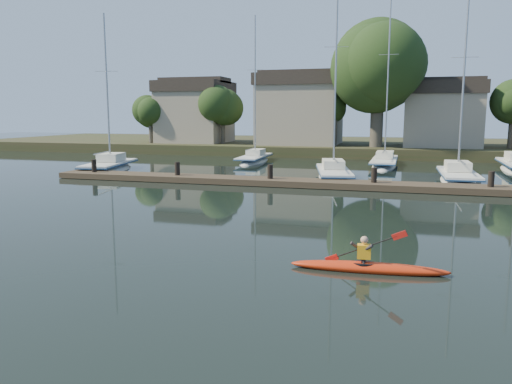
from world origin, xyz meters
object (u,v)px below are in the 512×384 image
(kayak, at_px, (368,265))
(dock, at_px, (320,183))
(sailboat_2, at_px, (333,181))
(sailboat_5, at_px, (254,164))
(sailboat_3, at_px, (457,185))
(sailboat_6, at_px, (384,168))
(sailboat_0, at_px, (110,174))

(kayak, distance_m, dock, 15.60)
(sailboat_2, xyz_separation_m, sailboat_5, (-8.11, 9.12, 0.01))
(sailboat_3, xyz_separation_m, sailboat_6, (-4.74, 8.56, 0.02))
(sailboat_3, relative_size, sailboat_6, 0.87)
(dock, bearing_deg, sailboat_6, 76.76)
(dock, distance_m, sailboat_6, 13.58)
(dock, bearing_deg, sailboat_2, 87.44)
(dock, bearing_deg, sailboat_3, 30.63)
(sailboat_2, height_order, sailboat_5, sailboat_2)
(sailboat_3, distance_m, sailboat_5, 18.02)
(sailboat_0, bearing_deg, sailboat_2, -9.58)
(sailboat_0, bearing_deg, sailboat_6, 14.72)
(sailboat_0, xyz_separation_m, sailboat_3, (24.10, 0.91, 0.01))
(kayak, bearing_deg, sailboat_6, 87.12)
(dock, xyz_separation_m, sailboat_2, (0.19, 4.25, -0.38))
(sailboat_2, distance_m, sailboat_3, 7.67)
(kayak, distance_m, sailboat_3, 20.24)
(sailboat_0, height_order, sailboat_6, sailboat_6)
(sailboat_0, xyz_separation_m, sailboat_2, (16.44, 0.51, 0.03))
(sailboat_0, xyz_separation_m, sailboat_5, (8.33, 9.62, 0.04))
(kayak, xyz_separation_m, sailboat_2, (-3.50, 19.41, -0.34))
(sailboat_3, height_order, sailboat_6, sailboat_6)
(sailboat_2, xyz_separation_m, sailboat_3, (7.66, 0.40, -0.02))
(dock, xyz_separation_m, sailboat_0, (-16.25, 3.74, -0.41))
(kayak, height_order, sailboat_2, sailboat_2)
(sailboat_0, distance_m, sailboat_5, 12.73)
(kayak, relative_size, sailboat_5, 0.31)
(kayak, relative_size, sailboat_6, 0.28)
(kayak, relative_size, sailboat_3, 0.32)
(dock, relative_size, sailboat_0, 2.70)
(sailboat_0, xyz_separation_m, sailboat_6, (19.36, 9.47, 0.03))
(dock, xyz_separation_m, sailboat_6, (3.11, 13.21, -0.38))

